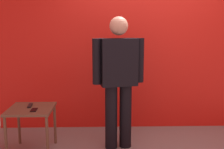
{
  "coord_description": "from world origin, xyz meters",
  "views": [
    {
      "loc": [
        -0.64,
        -2.93,
        1.59
      ],
      "look_at": [
        -0.55,
        0.55,
        0.98
      ],
      "focal_mm": 42.87,
      "sensor_mm": 36.0,
      "label": 1
    }
  ],
  "objects_px": {
    "cell_phone": "(34,110)",
    "tv_remote": "(30,105)",
    "standing_person": "(119,76)",
    "side_table": "(31,114)"
  },
  "relations": [
    {
      "from": "cell_phone",
      "to": "tv_remote",
      "type": "relative_size",
      "value": 0.85
    },
    {
      "from": "tv_remote",
      "to": "standing_person",
      "type": "bearing_deg",
      "value": -5.44
    },
    {
      "from": "side_table",
      "to": "cell_phone",
      "type": "bearing_deg",
      "value": -57.26
    },
    {
      "from": "standing_person",
      "to": "tv_remote",
      "type": "relative_size",
      "value": 10.16
    },
    {
      "from": "side_table",
      "to": "cell_phone",
      "type": "height_order",
      "value": "cell_phone"
    },
    {
      "from": "side_table",
      "to": "tv_remote",
      "type": "height_order",
      "value": "tv_remote"
    },
    {
      "from": "side_table",
      "to": "cell_phone",
      "type": "relative_size",
      "value": 4.09
    },
    {
      "from": "tv_remote",
      "to": "cell_phone",
      "type": "bearing_deg",
      "value": -68.03
    },
    {
      "from": "standing_person",
      "to": "side_table",
      "type": "xyz_separation_m",
      "value": [
        -1.11,
        -0.11,
        -0.46
      ]
    },
    {
      "from": "standing_person",
      "to": "cell_phone",
      "type": "height_order",
      "value": "standing_person"
    }
  ]
}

